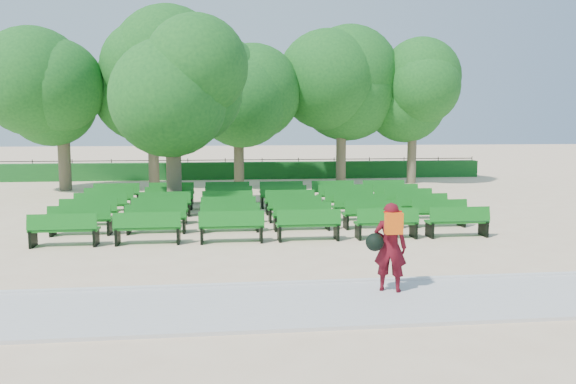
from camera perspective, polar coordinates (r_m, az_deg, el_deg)
The scene contains 9 objects.
ground at distance 16.44m, azimuth -2.56°, elevation -3.42°, with size 120.00×120.00×0.00m, color beige.
paving at distance 9.28m, azimuth 0.81°, elevation -11.45°, with size 30.00×2.20×0.06m, color beige.
curb at distance 10.37m, azimuth -0.03°, elevation -9.35°, with size 30.00×0.12×0.10m, color silver.
hedge at distance 30.26m, azimuth -4.48°, elevation 2.19°, with size 26.00×0.70×0.90m, color #16581D.
fence at distance 30.70m, azimuth -4.50°, elevation 1.41°, with size 26.00×0.10×1.02m, color black, non-canonical shape.
tree_line at distance 26.32m, azimuth -4.13°, elevation 0.49°, with size 21.80×6.80×7.04m, color #1A5F1C, non-canonical shape.
bench_array at distance 17.69m, azimuth -2.83°, elevation -2.41°, with size 1.63×0.53×1.02m.
tree_among at distance 18.66m, azimuth -11.71°, elevation 10.03°, with size 4.11×4.11×5.88m.
person at distance 9.89m, azimuth 10.23°, elevation -5.39°, with size 0.78×0.57×1.56m.
Camera 1 is at (-1.15, -16.13, 2.96)m, focal length 35.00 mm.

